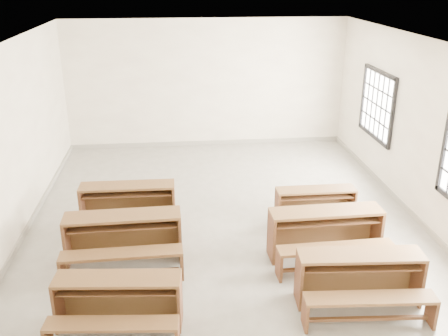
{
  "coord_description": "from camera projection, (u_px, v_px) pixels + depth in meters",
  "views": [
    {
      "loc": [
        -0.83,
        -8.15,
        4.24
      ],
      "look_at": [
        0.0,
        0.0,
        1.0
      ],
      "focal_mm": 40.0,
      "sensor_mm": 36.0,
      "label": 1
    }
  ],
  "objects": [
    {
      "name": "desk_set_2",
      "position": [
        128.0,
        202.0,
        8.82
      ],
      "size": [
        1.67,
        0.88,
        0.75
      ],
      "rotation": [
        0.0,
        0.0,
        -0.01
      ],
      "color": "brown",
      "rests_on": "ground"
    },
    {
      "name": "room",
      "position": [
        229.0,
        105.0,
        8.4
      ],
      "size": [
        8.5,
        8.5,
        3.2
      ],
      "color": "gray",
      "rests_on": "ground"
    },
    {
      "name": "desk_set_3",
      "position": [
        360.0,
        276.0,
        6.68
      ],
      "size": [
        1.72,
        0.97,
        0.75
      ],
      "rotation": [
        0.0,
        0.0,
        -0.07
      ],
      "color": "brown",
      "rests_on": "ground"
    },
    {
      "name": "desk_set_0",
      "position": [
        118.0,
        300.0,
        6.23
      ],
      "size": [
        1.64,
        0.96,
        0.71
      ],
      "rotation": [
        0.0,
        0.0,
        -0.09
      ],
      "color": "brown",
      "rests_on": "ground"
    },
    {
      "name": "desk_set_5",
      "position": [
        316.0,
        203.0,
        8.92
      ],
      "size": [
        1.42,
        0.74,
        0.64
      ],
      "rotation": [
        0.0,
        0.0,
        0.0
      ],
      "color": "brown",
      "rests_on": "ground"
    },
    {
      "name": "desk_set_1",
      "position": [
        123.0,
        236.0,
        7.64
      ],
      "size": [
        1.79,
        0.96,
        0.8
      ],
      "rotation": [
        0.0,
        0.0,
        0.02
      ],
      "color": "brown",
      "rests_on": "ground"
    },
    {
      "name": "desk_set_4",
      "position": [
        326.0,
        231.0,
        7.79
      ],
      "size": [
        1.79,
        0.96,
        0.79
      ],
      "rotation": [
        0.0,
        0.0,
        0.03
      ],
      "color": "brown",
      "rests_on": "ground"
    }
  ]
}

